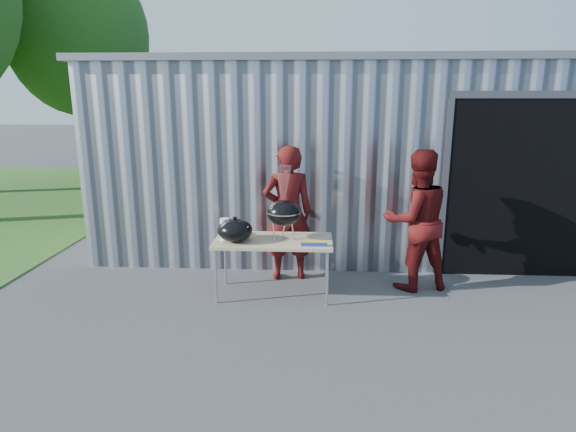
# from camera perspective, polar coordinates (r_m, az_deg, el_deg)

# --- Properties ---
(ground) EXTENTS (80.00, 80.00, 0.00)m
(ground) POSITION_cam_1_polar(r_m,az_deg,el_deg) (5.67, 0.57, -12.42)
(ground) COLOR #3F3F41
(building) EXTENTS (8.20, 6.20, 3.10)m
(building) POSITION_cam_1_polar(r_m,az_deg,el_deg) (9.74, 7.26, 8.04)
(building) COLOR silver
(building) RESTS_ON ground
(tree_far) EXTENTS (3.90, 3.90, 6.46)m
(tree_far) POSITION_cam_1_polar(r_m,az_deg,el_deg) (15.69, -23.62, 18.98)
(tree_far) COLOR #442D19
(tree_far) RESTS_ON ground
(folding_table) EXTENTS (1.50, 0.75, 0.75)m
(folding_table) POSITION_cam_1_polar(r_m,az_deg,el_deg) (6.16, -1.75, -3.15)
(folding_table) COLOR tan
(folding_table) RESTS_ON ground
(kettle_grill) EXTENTS (0.45, 0.45, 0.94)m
(kettle_grill) POSITION_cam_1_polar(r_m,az_deg,el_deg) (6.08, -0.53, 1.10)
(kettle_grill) COLOR black
(kettle_grill) RESTS_ON folding_table
(grill_lid) EXTENTS (0.44, 0.44, 0.32)m
(grill_lid) POSITION_cam_1_polar(r_m,az_deg,el_deg) (6.07, -6.29, -1.68)
(grill_lid) COLOR black
(grill_lid) RESTS_ON folding_table
(paper_towels) EXTENTS (0.12, 0.12, 0.28)m
(paper_towels) POSITION_cam_1_polar(r_m,az_deg,el_deg) (6.14, -7.49, -1.56)
(paper_towels) COLOR white
(paper_towels) RESTS_ON folding_table
(white_tub) EXTENTS (0.20, 0.15, 0.10)m
(white_tub) POSITION_cam_1_polar(r_m,az_deg,el_deg) (6.36, -6.57, -1.83)
(white_tub) COLOR white
(white_tub) RESTS_ON folding_table
(foil_box) EXTENTS (0.32, 0.05, 0.06)m
(foil_box) POSITION_cam_1_polar(r_m,az_deg,el_deg) (5.88, 3.11, -3.28)
(foil_box) COLOR #1B32B3
(foil_box) RESTS_ON folding_table
(person_cook) EXTENTS (0.76, 0.56, 1.90)m
(person_cook) POSITION_cam_1_polar(r_m,az_deg,el_deg) (6.68, -0.01, 0.34)
(person_cook) COLOR #4C0E0E
(person_cook) RESTS_ON ground
(person_bystander) EXTENTS (1.06, 0.91, 1.87)m
(person_bystander) POSITION_cam_1_polar(r_m,az_deg,el_deg) (6.56, 14.98, -0.50)
(person_bystander) COLOR #4C0E0E
(person_bystander) RESTS_ON ground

